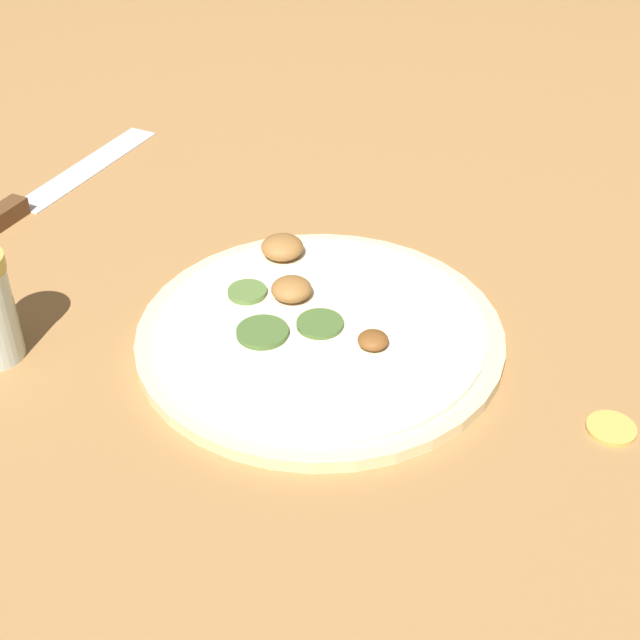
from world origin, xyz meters
The scene contains 4 objects.
ground_plane centered at (0.00, 0.00, 0.00)m, with size 3.00×3.00×0.00m, color #9E703F.
pizza centered at (0.00, 0.00, 0.01)m, with size 0.31×0.31×0.03m.
knife centered at (-0.13, -0.35, 0.01)m, with size 0.34×0.10×0.02m.
loose_cap centered at (0.06, 0.23, 0.00)m, with size 0.04×0.04×0.01m.
Camera 1 is at (0.57, 0.13, 0.46)m, focal length 50.00 mm.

